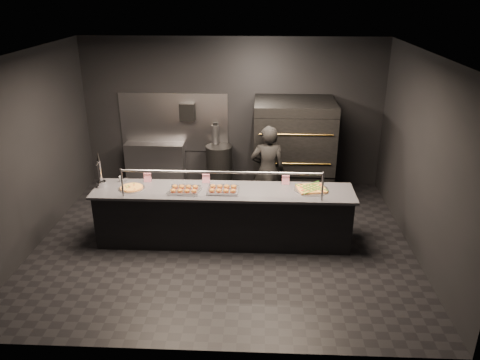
{
  "coord_description": "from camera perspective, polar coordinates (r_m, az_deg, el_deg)",
  "views": [
    {
      "loc": [
        0.58,
        -6.68,
        3.89
      ],
      "look_at": [
        0.26,
        0.2,
        1.01
      ],
      "focal_mm": 35.0,
      "sensor_mm": 36.0,
      "label": 1
    }
  ],
  "objects": [
    {
      "name": "room",
      "position": [
        7.17,
        -2.28,
        3.15
      ],
      "size": [
        6.04,
        6.0,
        3.0
      ],
      "color": "black",
      "rests_on": "ground"
    },
    {
      "name": "service_counter",
      "position": [
        7.53,
        -2.02,
        -4.39
      ],
      "size": [
        4.1,
        0.78,
        1.37
      ],
      "color": "black",
      "rests_on": "ground"
    },
    {
      "name": "pizza_oven",
      "position": [
        9.09,
        6.48,
        3.77
      ],
      "size": [
        1.5,
        1.23,
        1.91
      ],
      "color": "black",
      "rests_on": "ground"
    },
    {
      "name": "prep_shelf",
      "position": [
        9.88,
        -10.23,
        1.93
      ],
      "size": [
        1.2,
        0.35,
        0.9
      ],
      "primitive_type": "cube",
      "color": "#99999E",
      "rests_on": "ground"
    },
    {
      "name": "towel_dispenser",
      "position": [
        9.49,
        -6.43,
        8.26
      ],
      "size": [
        0.3,
        0.2,
        0.35
      ],
      "primitive_type": "cube",
      "color": "black",
      "rests_on": "room"
    },
    {
      "name": "fire_extinguisher",
      "position": [
        9.56,
        -3.02,
        5.43
      ],
      "size": [
        0.14,
        0.14,
        0.51
      ],
      "color": "#B2B2B7",
      "rests_on": "room"
    },
    {
      "name": "beer_tap",
      "position": [
        7.72,
        -16.64,
        0.38
      ],
      "size": [
        0.15,
        0.22,
        0.59
      ],
      "color": "silver",
      "rests_on": "service_counter"
    },
    {
      "name": "round_pizza",
      "position": [
        7.57,
        -13.08,
        -0.92
      ],
      "size": [
        0.41,
        0.41,
        0.03
      ],
      "color": "silver",
      "rests_on": "service_counter"
    },
    {
      "name": "slider_tray_a",
      "position": [
        7.32,
        -6.8,
        -1.17
      ],
      "size": [
        0.52,
        0.42,
        0.08
      ],
      "color": "silver",
      "rests_on": "service_counter"
    },
    {
      "name": "slider_tray_b",
      "position": [
        7.28,
        -2.1,
        -1.16
      ],
      "size": [
        0.48,
        0.36,
        0.08
      ],
      "color": "silver",
      "rests_on": "service_counter"
    },
    {
      "name": "square_pizza",
      "position": [
        7.41,
        8.69,
        -1.06
      ],
      "size": [
        0.54,
        0.54,
        0.05
      ],
      "color": "silver",
      "rests_on": "service_counter"
    },
    {
      "name": "condiment_jar",
      "position": [
        7.87,
        -14.14,
        0.11
      ],
      "size": [
        0.14,
        0.05,
        0.09
      ],
      "color": "silver",
      "rests_on": "service_counter"
    },
    {
      "name": "tent_cards",
      "position": [
        7.58,
        -3.34,
        0.18
      ],
      "size": [
        2.37,
        0.04,
        0.15
      ],
      "color": "white",
      "rests_on": "service_counter"
    },
    {
      "name": "trash_bin",
      "position": [
        9.58,
        -2.54,
        1.61
      ],
      "size": [
        0.54,
        0.54,
        0.9
      ],
      "primitive_type": "cylinder",
      "color": "black",
      "rests_on": "ground"
    },
    {
      "name": "worker",
      "position": [
        8.34,
        3.37,
        1.12
      ],
      "size": [
        0.64,
        0.45,
        1.66
      ],
      "primitive_type": "imported",
      "rotation": [
        0.0,
        0.0,
        3.22
      ],
      "color": "black",
      "rests_on": "ground"
    }
  ]
}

